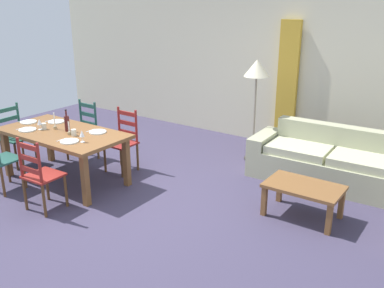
# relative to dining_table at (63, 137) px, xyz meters

# --- Properties ---
(ground_plane) EXTENTS (9.60, 9.60, 0.02)m
(ground_plane) POSITION_rel_dining_table_xyz_m (1.26, 0.05, -0.67)
(ground_plane) COLOR #3D364F
(wall_far) EXTENTS (9.60, 0.16, 2.70)m
(wall_far) POSITION_rel_dining_table_xyz_m (1.26, 3.35, 0.69)
(wall_far) COLOR beige
(wall_far) RESTS_ON ground_plane
(curtain_panel_left) EXTENTS (0.35, 0.08, 2.20)m
(curtain_panel_left) POSITION_rel_dining_table_xyz_m (1.99, 3.21, 0.44)
(curtain_panel_left) COLOR gold
(curtain_panel_left) RESTS_ON ground_plane
(dining_table) EXTENTS (1.90, 0.96, 0.75)m
(dining_table) POSITION_rel_dining_table_xyz_m (0.00, 0.00, 0.00)
(dining_table) COLOR brown
(dining_table) RESTS_ON ground_plane
(dining_chair_near_right) EXTENTS (0.43, 0.42, 0.96)m
(dining_chair_near_right) POSITION_rel_dining_table_xyz_m (0.49, -0.78, -0.19)
(dining_chair_near_right) COLOR maroon
(dining_chair_near_right) RESTS_ON ground_plane
(dining_chair_far_left) EXTENTS (0.43, 0.41, 0.96)m
(dining_chair_far_left) POSITION_rel_dining_table_xyz_m (-0.45, 0.77, -0.19)
(dining_chair_far_left) COLOR #214F46
(dining_chair_far_left) RESTS_ON ground_plane
(dining_chair_far_right) EXTENTS (0.42, 0.40, 0.96)m
(dining_chair_far_right) POSITION_rel_dining_table_xyz_m (0.42, 0.77, -0.19)
(dining_chair_far_right) COLOR maroon
(dining_chair_far_right) RESTS_ON ground_plane
(dining_chair_head_west) EXTENTS (0.41, 0.43, 0.96)m
(dining_chair_head_west) POSITION_rel_dining_table_xyz_m (-1.16, -0.02, -0.19)
(dining_chair_head_west) COLOR #265A49
(dining_chair_head_west) RESTS_ON ground_plane
(dinner_plate_near_left) EXTENTS (0.24, 0.24, 0.02)m
(dinner_plate_near_left) POSITION_rel_dining_table_xyz_m (-0.45, -0.25, 0.10)
(dinner_plate_near_left) COLOR white
(dinner_plate_near_left) RESTS_ON dining_table
(fork_near_left) EXTENTS (0.02, 0.17, 0.01)m
(fork_near_left) POSITION_rel_dining_table_xyz_m (-0.60, -0.25, 0.09)
(fork_near_left) COLOR silver
(fork_near_left) RESTS_ON dining_table
(dinner_plate_near_right) EXTENTS (0.24, 0.24, 0.02)m
(dinner_plate_near_right) POSITION_rel_dining_table_xyz_m (0.45, -0.25, 0.10)
(dinner_plate_near_right) COLOR white
(dinner_plate_near_right) RESTS_ON dining_table
(fork_near_right) EXTENTS (0.02, 0.17, 0.01)m
(fork_near_right) POSITION_rel_dining_table_xyz_m (0.30, -0.25, 0.09)
(fork_near_right) COLOR silver
(fork_near_right) RESTS_ON dining_table
(dinner_plate_far_left) EXTENTS (0.24, 0.24, 0.02)m
(dinner_plate_far_left) POSITION_rel_dining_table_xyz_m (-0.45, 0.25, 0.10)
(dinner_plate_far_left) COLOR white
(dinner_plate_far_left) RESTS_ON dining_table
(fork_far_left) EXTENTS (0.02, 0.17, 0.01)m
(fork_far_left) POSITION_rel_dining_table_xyz_m (-0.60, 0.25, 0.09)
(fork_far_left) COLOR silver
(fork_far_left) RESTS_ON dining_table
(dinner_plate_far_right) EXTENTS (0.24, 0.24, 0.02)m
(dinner_plate_far_right) POSITION_rel_dining_table_xyz_m (0.45, 0.25, 0.10)
(dinner_plate_far_right) COLOR white
(dinner_plate_far_right) RESTS_ON dining_table
(fork_far_right) EXTENTS (0.02, 0.17, 0.01)m
(fork_far_right) POSITION_rel_dining_table_xyz_m (0.30, 0.25, 0.09)
(fork_far_right) COLOR silver
(fork_far_right) RESTS_ON dining_table
(dinner_plate_head_west) EXTENTS (0.24, 0.24, 0.02)m
(dinner_plate_head_west) POSITION_rel_dining_table_xyz_m (-0.78, 0.00, 0.10)
(dinner_plate_head_west) COLOR white
(dinner_plate_head_west) RESTS_ON dining_table
(fork_head_west) EXTENTS (0.02, 0.17, 0.01)m
(fork_head_west) POSITION_rel_dining_table_xyz_m (-0.93, 0.00, 0.09)
(fork_head_west) COLOR silver
(fork_head_west) RESTS_ON dining_table
(wine_bottle) EXTENTS (0.07, 0.07, 0.32)m
(wine_bottle) POSITION_rel_dining_table_xyz_m (0.05, 0.05, 0.20)
(wine_bottle) COLOR #471919
(wine_bottle) RESTS_ON dining_table
(wine_glass_near_left) EXTENTS (0.06, 0.06, 0.16)m
(wine_glass_near_left) POSITION_rel_dining_table_xyz_m (-0.33, -0.13, 0.20)
(wine_glass_near_left) COLOR white
(wine_glass_near_left) RESTS_ON dining_table
(wine_glass_near_right) EXTENTS (0.06, 0.06, 0.16)m
(wine_glass_near_right) POSITION_rel_dining_table_xyz_m (0.60, -0.15, 0.20)
(wine_glass_near_right) COLOR white
(wine_glass_near_right) RESTS_ON dining_table
(coffee_cup_primary) EXTENTS (0.07, 0.07, 0.09)m
(coffee_cup_primary) POSITION_rel_dining_table_xyz_m (0.29, -0.03, 0.13)
(coffee_cup_primary) COLOR beige
(coffee_cup_primary) RESTS_ON dining_table
(coffee_cup_secondary) EXTENTS (0.07, 0.07, 0.09)m
(coffee_cup_secondary) POSITION_rel_dining_table_xyz_m (-0.30, -0.08, 0.13)
(coffee_cup_secondary) COLOR beige
(coffee_cup_secondary) RESTS_ON dining_table
(candle_tall) EXTENTS (0.05, 0.05, 0.24)m
(candle_tall) POSITION_rel_dining_table_xyz_m (-0.18, 0.02, 0.15)
(candle_tall) COLOR #998C66
(candle_tall) RESTS_ON dining_table
(candle_short) EXTENTS (0.05, 0.05, 0.19)m
(candle_short) POSITION_rel_dining_table_xyz_m (0.20, -0.04, 0.14)
(candle_short) COLOR #998C66
(candle_short) RESTS_ON dining_table
(couch) EXTENTS (2.31, 0.88, 0.80)m
(couch) POSITION_rel_dining_table_xyz_m (3.19, 2.14, -0.37)
(couch) COLOR #ACAD89
(couch) RESTS_ON ground_plane
(coffee_table) EXTENTS (0.90, 0.56, 0.42)m
(coffee_table) POSITION_rel_dining_table_xyz_m (3.23, 0.92, -0.31)
(coffee_table) COLOR brown
(coffee_table) RESTS_ON ground_plane
(standing_lamp) EXTENTS (0.40, 0.40, 1.64)m
(standing_lamp) POSITION_rel_dining_table_xyz_m (1.84, 2.32, 0.75)
(standing_lamp) COLOR #332D28
(standing_lamp) RESTS_ON ground_plane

